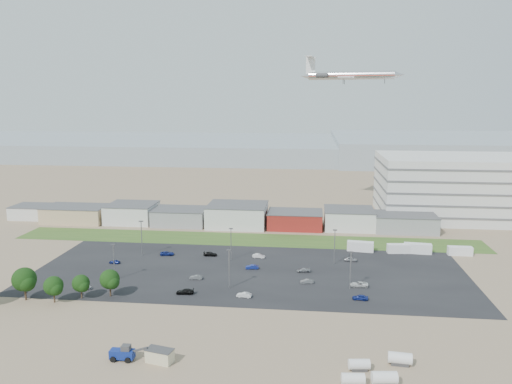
# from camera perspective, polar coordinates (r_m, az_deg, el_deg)

# --- Properties ---
(ground) EXTENTS (700.00, 700.00, 0.00)m
(ground) POSITION_cam_1_polar(r_m,az_deg,el_deg) (123.69, -4.27, -12.03)
(ground) COLOR #856E54
(ground) RESTS_ON ground
(parking_lot) EXTENTS (120.00, 50.00, 0.01)m
(parking_lot) POSITION_cam_1_polar(r_m,az_deg,el_deg) (141.41, -0.75, -9.05)
(parking_lot) COLOR black
(parking_lot) RESTS_ON ground
(grass_strip) EXTENTS (160.00, 16.00, 0.02)m
(grass_strip) POSITION_cam_1_polar(r_m,az_deg,el_deg) (172.25, -1.08, -5.44)
(grass_strip) COLOR #33541F
(grass_strip) RESTS_ON ground
(hills_backdrop) EXTENTS (700.00, 200.00, 9.00)m
(hills_backdrop) POSITION_cam_1_polar(r_m,az_deg,el_deg) (429.73, 8.83, 4.68)
(hills_backdrop) COLOR gray
(hills_backdrop) RESTS_ON ground
(building_row) EXTENTS (170.00, 20.00, 8.00)m
(building_row) POSITION_cam_1_polar(r_m,az_deg,el_deg) (192.18, -5.38, -2.57)
(building_row) COLOR silver
(building_row) RESTS_ON ground
(parking_garage) EXTENTS (80.00, 40.00, 25.00)m
(parking_garage) POSITION_cam_1_polar(r_m,az_deg,el_deg) (220.95, 24.32, 0.50)
(parking_garage) COLOR silver
(parking_garage) RESTS_ON ground
(portable_shed) EXTENTS (5.51, 3.71, 2.54)m
(portable_shed) POSITION_cam_1_polar(r_m,az_deg,el_deg) (97.59, -10.95, -17.89)
(portable_shed) COLOR beige
(portable_shed) RESTS_ON ground
(telehandler) EXTENTS (7.18, 2.40, 2.99)m
(telehandler) POSITION_cam_1_polar(r_m,az_deg,el_deg) (99.65, -15.06, -17.29)
(telehandler) COLOR navy
(telehandler) RESTS_ON ground
(storage_tank_nw) EXTENTS (3.93, 2.29, 2.24)m
(storage_tank_nw) POSITION_cam_1_polar(r_m,az_deg,el_deg) (95.44, 11.71, -18.72)
(storage_tank_nw) COLOR silver
(storage_tank_nw) RESTS_ON ground
(storage_tank_ne) EXTENTS (4.41, 2.54, 2.53)m
(storage_tank_ne) POSITION_cam_1_polar(r_m,az_deg,el_deg) (98.74, 16.14, -17.77)
(storage_tank_ne) COLOR silver
(storage_tank_ne) RESTS_ON ground
(storage_tank_sw) EXTENTS (4.03, 2.26, 2.33)m
(storage_tank_sw) POSITION_cam_1_polar(r_m,az_deg,el_deg) (91.01, 11.03, -20.22)
(storage_tank_sw) COLOR silver
(storage_tank_sw) RESTS_ON ground
(storage_tank_se) EXTENTS (4.45, 2.58, 2.54)m
(storage_tank_se) POSITION_cam_1_polar(r_m,az_deg,el_deg) (92.21, 14.47, -19.85)
(storage_tank_se) COLOR silver
(storage_tank_se) RESTS_ON ground
(box_trailer_a) EXTENTS (8.47, 3.62, 3.08)m
(box_trailer_a) POSITION_cam_1_polar(r_m,az_deg,el_deg) (162.41, 11.84, -6.10)
(box_trailer_a) COLOR silver
(box_trailer_a) RESTS_ON ground
(box_trailer_b) EXTENTS (7.67, 3.11, 2.80)m
(box_trailer_b) POSITION_cam_1_polar(r_m,az_deg,el_deg) (163.58, 16.06, -6.23)
(box_trailer_b) COLOR silver
(box_trailer_b) RESTS_ON ground
(box_trailer_c) EXTENTS (8.46, 3.39, 3.09)m
(box_trailer_c) POSITION_cam_1_polar(r_m,az_deg,el_deg) (164.85, 18.00, -6.15)
(box_trailer_c) COLOR silver
(box_trailer_c) RESTS_ON ground
(box_trailer_d) EXTENTS (7.28, 2.31, 2.73)m
(box_trailer_d) POSITION_cam_1_polar(r_m,az_deg,el_deg) (167.35, 22.28, -6.25)
(box_trailer_d) COLOR silver
(box_trailer_d) RESTS_ON ground
(tree_left) EXTENTS (6.08, 6.08, 9.12)m
(tree_left) POSITION_cam_1_polar(r_m,az_deg,el_deg) (132.90, -24.95, -9.30)
(tree_left) COLOR black
(tree_left) RESTS_ON ground
(tree_mid) EXTENTS (4.88, 4.88, 7.31)m
(tree_mid) POSITION_cam_1_polar(r_m,az_deg,el_deg) (128.96, -22.13, -10.11)
(tree_mid) COLOR black
(tree_mid) RESTS_ON ground
(tree_right) EXTENTS (4.47, 4.47, 6.70)m
(tree_right) POSITION_cam_1_polar(r_m,az_deg,el_deg) (129.35, -19.37, -10.00)
(tree_right) COLOR black
(tree_right) RESTS_ON ground
(tree_near) EXTENTS (5.12, 5.12, 7.67)m
(tree_near) POSITION_cam_1_polar(r_m,az_deg,el_deg) (128.31, -16.37, -9.76)
(tree_near) COLOR black
(tree_near) RESTS_ON ground
(lightpole_front_l) EXTENTS (1.16, 0.48, 9.85)m
(lightpole_front_l) POSITION_cam_1_polar(r_m,az_deg,el_deg) (138.76, -15.92, -7.72)
(lightpole_front_l) COLOR slate
(lightpole_front_l) RESTS_ON ground
(lightpole_front_m) EXTENTS (1.20, 0.50, 10.19)m
(lightpole_front_m) POSITION_cam_1_polar(r_m,az_deg,el_deg) (128.02, -3.09, -8.78)
(lightpole_front_m) COLOR slate
(lightpole_front_m) RESTS_ON ground
(lightpole_front_r) EXTENTS (1.16, 0.48, 9.86)m
(lightpole_front_r) POSITION_cam_1_polar(r_m,az_deg,el_deg) (129.66, 10.74, -8.78)
(lightpole_front_r) COLOR slate
(lightpole_front_r) RESTS_ON ground
(lightpole_back_l) EXTENTS (1.29, 0.54, 10.94)m
(lightpole_back_l) POSITION_cam_1_polar(r_m,az_deg,el_deg) (157.60, -12.93, -5.18)
(lightpole_back_l) COLOR slate
(lightpole_back_l) RESTS_ON ground
(lightpole_back_m) EXTENTS (1.15, 0.48, 9.76)m
(lightpole_back_m) POSITION_cam_1_polar(r_m,az_deg,el_deg) (149.80, -2.87, -5.97)
(lightpole_back_m) COLOR slate
(lightpole_back_m) RESTS_ON ground
(lightpole_back_r) EXTENTS (1.22, 0.51, 10.33)m
(lightpole_back_r) POSITION_cam_1_polar(r_m,az_deg,el_deg) (147.72, 8.96, -6.22)
(lightpole_back_r) COLOR slate
(lightpole_back_r) RESTS_ON ground
(airliner) EXTENTS (47.66, 36.85, 12.67)m
(airliner) POSITION_cam_1_polar(r_m,az_deg,el_deg) (215.57, 10.81, 12.96)
(airliner) COLOR silver
(parked_car_0) EXTENTS (4.61, 2.25, 1.26)m
(parked_car_0) POSITION_cam_1_polar(r_m,az_deg,el_deg) (132.97, 11.71, -10.29)
(parked_car_0) COLOR silver
(parked_car_0) RESTS_ON ground
(parked_car_1) EXTENTS (3.57, 1.66, 1.13)m
(parked_car_1) POSITION_cam_1_polar(r_m,az_deg,el_deg) (133.21, 5.85, -10.11)
(parked_car_1) COLOR #595B5E
(parked_car_1) RESTS_ON ground
(parked_car_2) EXTENTS (3.89, 1.85, 1.28)m
(parked_car_2) POSITION_cam_1_polar(r_m,az_deg,el_deg) (124.89, 11.82, -11.69)
(parked_car_2) COLOR navy
(parked_car_2) RESTS_ON ground
(parked_car_3) EXTENTS (4.51, 2.14, 1.27)m
(parked_car_3) POSITION_cam_1_polar(r_m,az_deg,el_deg) (126.98, -8.12, -11.19)
(parked_car_3) COLOR black
(parked_car_3) RESTS_ON ground
(parked_car_4) EXTENTS (3.44, 1.27, 1.12)m
(parked_car_4) POSITION_cam_1_polar(r_m,az_deg,el_deg) (136.31, -6.88, -9.65)
(parked_car_4) COLOR #595B5E
(parked_car_4) RESTS_ON ground
(parked_car_5) EXTENTS (3.25, 1.49, 1.08)m
(parked_car_5) POSITION_cam_1_polar(r_m,az_deg,el_deg) (153.44, -15.86, -7.67)
(parked_car_5) COLOR navy
(parked_car_5) RESTS_ON ground
(parked_car_6) EXTENTS (4.27, 1.90, 1.22)m
(parked_car_6) POSITION_cam_1_polar(r_m,az_deg,el_deg) (155.18, -5.24, -7.06)
(parked_car_6) COLOR black
(parked_car_6) RESTS_ON ground
(parked_car_7) EXTENTS (3.83, 1.70, 1.22)m
(parked_car_7) POSITION_cam_1_polar(r_m,az_deg,el_deg) (143.10, -0.45, -8.56)
(parked_car_7) COLOR navy
(parked_car_7) RESTS_ON ground
(parked_car_8) EXTENTS (3.91, 1.97, 1.28)m
(parked_car_8) POSITION_cam_1_polar(r_m,az_deg,el_deg) (152.18, 10.77, -7.56)
(parked_car_8) COLOR #A5A5AA
(parked_car_8) RESTS_ON ground
(parked_car_9) EXTENTS (4.48, 2.48, 1.19)m
(parked_car_9) POSITION_cam_1_polar(r_m,az_deg,el_deg) (157.57, -10.13, -6.92)
(parked_car_9) COLOR navy
(parked_car_9) RESTS_ON ground
(parked_car_10) EXTENTS (4.11, 2.04, 1.15)m
(parked_car_10) POSITION_cam_1_polar(r_m,az_deg,el_deg) (135.89, -19.04, -10.23)
(parked_car_10) COLOR #A5A5AA
(parked_car_10) RESTS_ON ground
(parked_car_11) EXTENTS (3.93, 1.78, 1.25)m
(parked_car_11) POSITION_cam_1_polar(r_m,az_deg,el_deg) (152.65, 0.32, -7.31)
(parked_car_11) COLOR silver
(parked_car_11) RESTS_ON ground
(parked_car_12) EXTENTS (3.94, 1.84, 1.11)m
(parked_car_12) POSITION_cam_1_polar(r_m,az_deg,el_deg) (141.29, 5.43, -8.88)
(parked_car_12) COLOR #A5A5AA
(parked_car_12) RESTS_ON ground
(parked_car_13) EXTENTS (3.77, 1.62, 1.21)m
(parked_car_13) POSITION_cam_1_polar(r_m,az_deg,el_deg) (123.87, -1.37, -11.67)
(parked_car_13) COLOR silver
(parked_car_13) RESTS_ON ground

